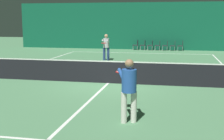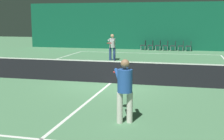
% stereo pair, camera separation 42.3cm
% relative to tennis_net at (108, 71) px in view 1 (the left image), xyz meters
% --- Properties ---
extents(ground_plane, '(60.00, 60.00, 0.00)m').
position_rel_tennis_net_xyz_m(ground_plane, '(0.00, 0.00, -0.51)').
color(ground_plane, '#4C7F56').
extents(backdrop_curtain, '(23.00, 0.12, 4.09)m').
position_rel_tennis_net_xyz_m(backdrop_curtain, '(0.00, 14.88, 1.54)').
color(backdrop_curtain, '#0F5138').
rests_on(backdrop_curtain, ground).
extents(court_line_baseline_far, '(11.00, 0.10, 0.00)m').
position_rel_tennis_net_xyz_m(court_line_baseline_far, '(0.00, 11.90, -0.51)').
color(court_line_baseline_far, white).
rests_on(court_line_baseline_far, ground).
extents(court_line_service_far, '(8.25, 0.10, 0.00)m').
position_rel_tennis_net_xyz_m(court_line_service_far, '(0.00, 6.40, -0.51)').
color(court_line_service_far, white).
rests_on(court_line_service_far, ground).
extents(court_line_centre, '(0.10, 12.80, 0.00)m').
position_rel_tennis_net_xyz_m(court_line_centre, '(0.00, 0.00, -0.51)').
color(court_line_centre, white).
rests_on(court_line_centre, ground).
extents(tennis_net, '(12.00, 0.10, 1.07)m').
position_rel_tennis_net_xyz_m(tennis_net, '(0.00, 0.00, 0.00)').
color(tennis_net, black).
rests_on(tennis_net, ground).
extents(player_near, '(0.83, 1.39, 1.67)m').
position_rel_tennis_net_xyz_m(player_near, '(1.58, -4.78, 0.46)').
color(player_near, beige).
rests_on(player_near, ground).
extents(player_far, '(0.47, 1.38, 1.70)m').
position_rel_tennis_net_xyz_m(player_far, '(-1.68, 7.13, 0.48)').
color(player_far, navy).
rests_on(player_far, ground).
extents(courtside_chair_0, '(0.44, 0.44, 0.84)m').
position_rel_tennis_net_xyz_m(courtside_chair_0, '(-0.62, 14.33, -0.03)').
color(courtside_chair_0, '#99999E').
rests_on(courtside_chair_0, ground).
extents(courtside_chair_1, '(0.44, 0.44, 0.84)m').
position_rel_tennis_net_xyz_m(courtside_chair_1, '(0.02, 14.33, -0.03)').
color(courtside_chair_1, '#99999E').
rests_on(courtside_chair_1, ground).
extents(courtside_chair_2, '(0.44, 0.44, 0.84)m').
position_rel_tennis_net_xyz_m(courtside_chair_2, '(0.65, 14.33, -0.03)').
color(courtside_chair_2, '#99999E').
rests_on(courtside_chair_2, ground).
extents(courtside_chair_3, '(0.44, 0.44, 0.84)m').
position_rel_tennis_net_xyz_m(courtside_chair_3, '(1.29, 14.33, -0.03)').
color(courtside_chair_3, '#99999E').
rests_on(courtside_chair_3, ground).
extents(courtside_chair_4, '(0.44, 0.44, 0.84)m').
position_rel_tennis_net_xyz_m(courtside_chair_4, '(1.92, 14.33, -0.03)').
color(courtside_chair_4, '#99999E').
rests_on(courtside_chair_4, ground).
extents(courtside_chair_5, '(0.44, 0.44, 0.84)m').
position_rel_tennis_net_xyz_m(courtside_chair_5, '(2.56, 14.33, -0.03)').
color(courtside_chair_5, '#99999E').
rests_on(courtside_chair_5, ground).
extents(courtside_chair_6, '(0.44, 0.44, 0.84)m').
position_rel_tennis_net_xyz_m(courtside_chair_6, '(3.19, 14.33, -0.03)').
color(courtside_chair_6, '#99999E').
rests_on(courtside_chair_6, ground).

